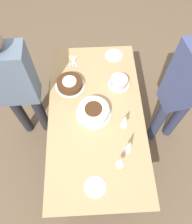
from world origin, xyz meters
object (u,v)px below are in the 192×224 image
(wine_glass_far, at_px, (129,145))
(wine_glass_extra, at_px, (125,119))
(cake_back_decorated, at_px, (119,82))
(wine_glass_near, at_px, (121,161))
(person_cutting, at_px, (15,85))
(cake_front_chocolate, at_px, (70,84))
(cake_center_white, at_px, (93,112))
(person_watching, at_px, (189,86))

(wine_glass_far, height_order, wine_glass_extra, wine_glass_far)
(cake_back_decorated, relative_size, wine_glass_near, 1.13)
(wine_glass_far, xyz_separation_m, person_cutting, (-0.60, -0.99, 0.07))
(cake_front_chocolate, relative_size, cake_back_decorated, 1.40)
(cake_center_white, xyz_separation_m, wine_glass_near, (0.50, 0.20, 0.07))
(cake_back_decorated, relative_size, wine_glass_far, 1.01)
(cake_front_chocolate, relative_size, person_cutting, 0.19)
(person_cutting, relative_size, person_watching, 0.90)
(wine_glass_far, xyz_separation_m, person_watching, (-0.43, 0.54, 0.18))
(cake_front_chocolate, distance_m, wine_glass_extra, 0.69)
(cake_center_white, bearing_deg, person_cutting, -107.50)
(cake_front_chocolate, xyz_separation_m, wine_glass_far, (0.71, 0.50, 0.10))
(cake_center_white, xyz_separation_m, cake_front_chocolate, (-0.34, -0.22, -0.01))
(cake_back_decorated, xyz_separation_m, wine_glass_near, (0.83, -0.07, 0.08))
(wine_glass_extra, relative_size, person_watching, 0.11)
(cake_back_decorated, bearing_deg, person_watching, 63.49)
(cake_center_white, xyz_separation_m, wine_glass_extra, (0.13, 0.27, 0.08))
(person_cutting, bearing_deg, cake_front_chocolate, 11.84)
(cake_front_chocolate, relative_size, person_watching, 0.17)
(cake_front_chocolate, distance_m, cake_back_decorated, 0.50)
(person_watching, bearing_deg, wine_glass_near, 31.80)
(wine_glass_far, bearing_deg, person_watching, 128.84)
(wine_glass_far, bearing_deg, cake_back_decorated, -179.39)
(wine_glass_extra, xyz_separation_m, person_watching, (-0.19, 0.54, 0.18))
(wine_glass_near, relative_size, wine_glass_far, 0.89)
(cake_front_chocolate, xyz_separation_m, person_cutting, (0.12, -0.48, 0.17))
(wine_glass_far, bearing_deg, wine_glass_near, -33.57)
(wine_glass_near, relative_size, wine_glass_extra, 0.98)
(person_watching, bearing_deg, cake_back_decorated, -36.60)
(person_cutting, height_order, person_watching, person_watching)
(cake_center_white, relative_size, wine_glass_far, 1.56)
(cake_front_chocolate, relative_size, wine_glass_extra, 1.54)
(wine_glass_near, height_order, person_watching, person_watching)
(cake_front_chocolate, relative_size, wine_glass_near, 1.58)
(wine_glass_far, relative_size, person_watching, 0.12)
(person_watching, bearing_deg, cake_center_white, -6.05)
(cake_center_white, bearing_deg, wine_glass_far, 36.68)
(cake_center_white, xyz_separation_m, person_cutting, (-0.22, -0.71, 0.16))
(wine_glass_near, distance_m, person_cutting, 1.16)
(wine_glass_extra, distance_m, person_watching, 0.60)
(cake_center_white, distance_m, wine_glass_extra, 0.32)
(wine_glass_near, xyz_separation_m, wine_glass_far, (-0.12, 0.08, 0.01))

